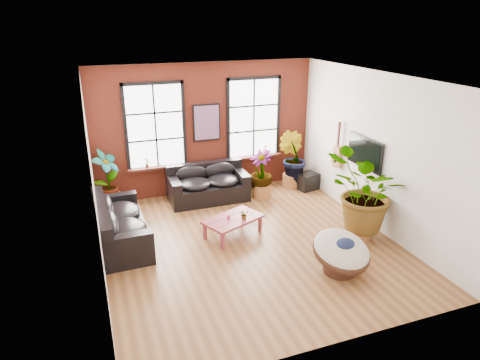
# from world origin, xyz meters

# --- Properties ---
(room) EXTENTS (6.04, 6.54, 3.54)m
(room) POSITION_xyz_m (0.00, 0.15, 1.75)
(room) COLOR brown
(room) RESTS_ON ground
(sofa_back) EXTENTS (2.06, 1.01, 0.94)m
(sofa_back) POSITION_xyz_m (-0.18, 2.62, 0.43)
(sofa_back) COLOR black
(sofa_back) RESTS_ON ground
(sofa_left) EXTENTS (1.05, 2.37, 0.93)m
(sofa_left) POSITION_xyz_m (-2.61, 1.00, 0.42)
(sofa_left) COLOR black
(sofa_left) RESTS_ON ground
(coffee_table) EXTENTS (1.47, 1.18, 0.49)m
(coffee_table) POSITION_xyz_m (-0.20, 0.50, 0.36)
(coffee_table) COLOR maroon
(coffee_table) RESTS_ON ground
(papasan_chair) EXTENTS (1.32, 1.33, 0.83)m
(papasan_chair) POSITION_xyz_m (1.23, -1.60, 0.43)
(papasan_chair) COLOR #3B2015
(papasan_chair) RESTS_ON ground
(poster) EXTENTS (0.74, 0.06, 0.98)m
(poster) POSITION_xyz_m (0.00, 3.18, 1.95)
(poster) COLOR black
(poster) RESTS_ON room
(tv_wall_unit) EXTENTS (0.13, 1.86, 1.20)m
(tv_wall_unit) POSITION_xyz_m (2.93, 0.60, 1.54)
(tv_wall_unit) COLOR black
(tv_wall_unit) RESTS_ON room
(media_box) EXTENTS (0.64, 0.57, 0.46)m
(media_box) POSITION_xyz_m (2.66, 2.35, 0.23)
(media_box) COLOR black
(media_box) RESTS_ON ground
(pot_back_left) EXTENTS (0.64, 0.64, 0.39)m
(pot_back_left) POSITION_xyz_m (-2.65, 2.89, 0.20)
(pot_back_left) COLOR #A06334
(pot_back_left) RESTS_ON ground
(pot_back_right) EXTENTS (0.62, 0.62, 0.38)m
(pot_back_right) POSITION_xyz_m (2.33, 2.66, 0.19)
(pot_back_right) COLOR #A06334
(pot_back_right) RESTS_ON ground
(pot_right_wall) EXTENTS (0.67, 0.67, 0.38)m
(pot_right_wall) POSITION_xyz_m (2.37, -0.56, 0.19)
(pot_right_wall) COLOR #A06334
(pot_right_wall) RESTS_ON ground
(pot_mid) EXTENTS (0.55, 0.55, 0.37)m
(pot_mid) POSITION_xyz_m (1.22, 2.26, 0.19)
(pot_mid) COLOR #A06334
(pot_mid) RESTS_ON ground
(floor_plant_back_left) EXTENTS (0.88, 0.88, 1.41)m
(floor_plant_back_left) POSITION_xyz_m (-2.67, 2.88, 0.85)
(floor_plant_back_left) COLOR #154612
(floor_plant_back_left) RESTS_ON ground
(floor_plant_back_right) EXTENTS (0.95, 1.00, 1.43)m
(floor_plant_back_right) POSITION_xyz_m (2.32, 2.69, 0.87)
(floor_plant_back_right) COLOR #154612
(floor_plant_back_right) RESTS_ON ground
(floor_plant_right_wall) EXTENTS (2.04, 1.92, 1.80)m
(floor_plant_right_wall) POSITION_xyz_m (2.41, -0.59, 1.06)
(floor_plant_right_wall) COLOR #154612
(floor_plant_right_wall) RESTS_ON ground
(floor_plant_mid) EXTENTS (0.87, 0.87, 1.15)m
(floor_plant_mid) POSITION_xyz_m (1.21, 2.29, 0.72)
(floor_plant_mid) COLOR #154612
(floor_plant_mid) RESTS_ON ground
(table_plant) EXTENTS (0.25, 0.23, 0.22)m
(table_plant) POSITION_xyz_m (0.01, 0.38, 0.52)
(table_plant) COLOR #154612
(table_plant) RESTS_ON coffee_table
(sill_plant_left) EXTENTS (0.17, 0.17, 0.27)m
(sill_plant_left) POSITION_xyz_m (-1.65, 3.13, 1.04)
(sill_plant_left) COLOR #154612
(sill_plant_left) RESTS_ON room
(sill_plant_right) EXTENTS (0.19, 0.19, 0.27)m
(sill_plant_right) POSITION_xyz_m (1.70, 3.13, 1.04)
(sill_plant_right) COLOR #154612
(sill_plant_right) RESTS_ON room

